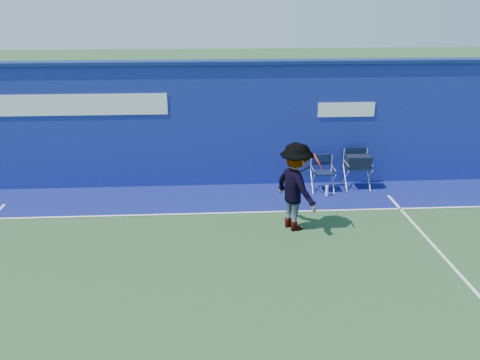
{
  "coord_description": "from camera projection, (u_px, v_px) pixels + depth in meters",
  "views": [
    {
      "loc": [
        0.25,
        -7.07,
        4.54
      ],
      "look_at": [
        0.84,
        2.6,
        1.0
      ],
      "focal_mm": 38.0,
      "sensor_mm": 36.0,
      "label": 1
    }
  ],
  "objects": [
    {
      "name": "stadium_wall",
      "position": [
        199.0,
        124.0,
        12.51
      ],
      "size": [
        24.0,
        0.5,
        3.08
      ],
      "color": "navy",
      "rests_on": "ground"
    },
    {
      "name": "tennis_player",
      "position": [
        296.0,
        187.0,
        10.21
      ],
      "size": [
        1.14,
        1.35,
        1.82
      ],
      "color": "#EA4738",
      "rests_on": "ground"
    },
    {
      "name": "out_of_bounds_strip",
      "position": [
        201.0,
        199.0,
        12.01
      ],
      "size": [
        24.0,
        1.8,
        0.01
      ],
      "primitive_type": "cube",
      "color": "navy",
      "rests_on": "ground"
    },
    {
      "name": "court_lines",
      "position": [
        198.0,
        275.0,
        8.73
      ],
      "size": [
        24.0,
        12.0,
        0.01
      ],
      "color": "white",
      "rests_on": "out_of_bounds_strip"
    },
    {
      "name": "ground",
      "position": [
        198.0,
        295.0,
        8.17
      ],
      "size": [
        80.0,
        80.0,
        0.0
      ],
      "primitive_type": "plane",
      "color": "#284A27",
      "rests_on": "ground"
    },
    {
      "name": "directors_chair_right",
      "position": [
        357.0,
        172.0,
        12.56
      ],
      "size": [
        0.58,
        0.52,
        0.98
      ],
      "color": "silver",
      "rests_on": "ground"
    },
    {
      "name": "directors_chair_left",
      "position": [
        322.0,
        179.0,
        12.43
      ],
      "size": [
        0.52,
        0.48,
        0.87
      ],
      "color": "silver",
      "rests_on": "ground"
    },
    {
      "name": "water_bottle",
      "position": [
        327.0,
        191.0,
        12.14
      ],
      "size": [
        0.07,
        0.07,
        0.26
      ],
      "primitive_type": "cylinder",
      "color": "white",
      "rests_on": "ground"
    }
  ]
}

